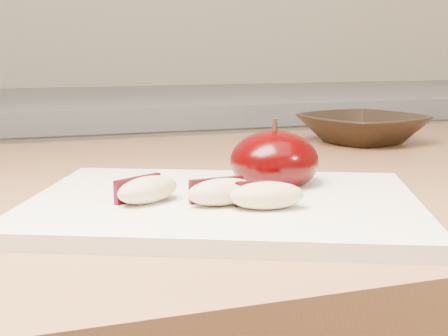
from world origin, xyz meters
name	(u,v)px	position (x,y,z in m)	size (l,w,h in m)	color
back_cabinet	(116,306)	(0.00, 1.20, 0.47)	(2.40, 0.62, 0.94)	silver
cutting_board	(224,205)	(-0.03, 0.37, 0.91)	(0.32, 0.23, 0.01)	silver
apple_half	(274,161)	(0.03, 0.41, 0.93)	(0.10, 0.10, 0.07)	black
apple_wedge_a	(147,189)	(-0.09, 0.37, 0.92)	(0.06, 0.05, 0.02)	tan
apple_wedge_b	(222,192)	(-0.04, 0.35, 0.92)	(0.06, 0.03, 0.02)	tan
apple_wedge_c	(267,195)	(-0.01, 0.32, 0.92)	(0.06, 0.04, 0.02)	tan
bowl	(362,129)	(0.29, 0.68, 0.92)	(0.17, 0.17, 0.04)	black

